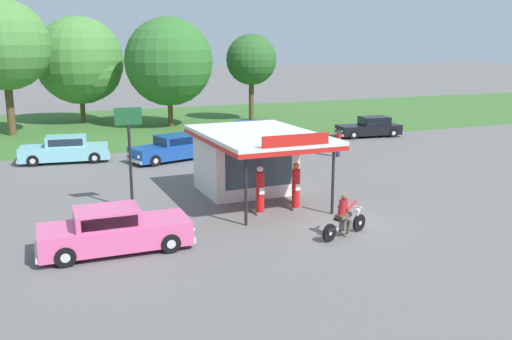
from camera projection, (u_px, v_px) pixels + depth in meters
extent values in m
plane|color=slate|center=(341.00, 224.00, 21.50)|extent=(300.00, 300.00, 0.00)
cube|color=#3D6B2D|center=(159.00, 124.00, 48.44)|extent=(120.00, 24.00, 0.01)
cube|color=silver|center=(245.00, 161.00, 26.08)|extent=(3.98, 3.40, 2.85)
cube|color=#384C56|center=(259.00, 167.00, 24.56)|extent=(3.19, 0.05, 1.82)
cube|color=silver|center=(259.00, 134.00, 24.29)|extent=(4.68, 7.15, 0.16)
cube|color=red|center=(259.00, 138.00, 24.33)|extent=(4.68, 7.15, 0.18)
cube|color=red|center=(296.00, 140.00, 21.04)|extent=(2.79, 0.08, 0.44)
cylinder|color=black|center=(333.00, 180.00, 22.49)|extent=(0.12, 0.12, 2.85)
cylinder|color=black|center=(246.00, 189.00, 21.05)|extent=(0.12, 0.12, 2.85)
cube|color=slate|center=(260.00, 213.00, 22.79)|extent=(0.44, 0.44, 0.10)
cylinder|color=red|center=(260.00, 192.00, 22.60)|extent=(0.34, 0.34, 1.63)
cube|color=white|center=(262.00, 191.00, 22.42)|extent=(0.22, 0.02, 0.28)
sphere|color=white|center=(260.00, 169.00, 22.39)|extent=(0.26, 0.26, 0.26)
cube|color=slate|center=(296.00, 208.00, 23.41)|extent=(0.44, 0.44, 0.10)
cylinder|color=red|center=(296.00, 188.00, 23.22)|extent=(0.34, 0.34, 1.63)
cube|color=white|center=(298.00, 187.00, 23.04)|extent=(0.22, 0.02, 0.28)
sphere|color=orange|center=(296.00, 166.00, 23.01)|extent=(0.26, 0.26, 0.26)
cylinder|color=black|center=(359.00, 223.00, 20.65)|extent=(0.64, 0.31, 0.64)
cylinder|color=silver|center=(359.00, 223.00, 20.65)|extent=(0.19, 0.17, 0.16)
cylinder|color=black|center=(329.00, 233.00, 19.54)|extent=(0.64, 0.31, 0.64)
cylinder|color=silver|center=(329.00, 233.00, 19.54)|extent=(0.19, 0.17, 0.16)
ellipsoid|color=black|center=(347.00, 215.00, 20.06)|extent=(0.61, 0.41, 0.24)
cube|color=#59595E|center=(346.00, 225.00, 20.10)|extent=(0.50, 0.37, 0.36)
cube|color=black|center=(341.00, 218.00, 19.84)|extent=(0.54, 0.41, 0.10)
cylinder|color=silver|center=(358.00, 216.00, 20.52)|extent=(0.37, 0.19, 0.71)
cylinder|color=silver|center=(356.00, 207.00, 20.36)|extent=(0.27, 0.67, 0.04)
sphere|color=silver|center=(358.00, 210.00, 20.46)|extent=(0.16, 0.16, 0.16)
cube|color=black|center=(330.00, 229.00, 19.54)|extent=(0.47, 0.32, 0.12)
cylinder|color=silver|center=(335.00, 230.00, 19.97)|extent=(0.69, 0.31, 0.18)
cube|color=brown|center=(342.00, 216.00, 19.87)|extent=(0.49, 0.45, 0.14)
cylinder|color=brown|center=(342.00, 225.00, 20.21)|extent=(0.19, 0.26, 0.56)
cylinder|color=brown|center=(349.00, 227.00, 19.98)|extent=(0.19, 0.26, 0.56)
cylinder|color=#B21E23|center=(343.00, 208.00, 19.83)|extent=(0.49, 0.44, 0.60)
sphere|color=brown|center=(344.00, 197.00, 19.79)|extent=(0.22, 0.22, 0.22)
cylinder|color=#B21E23|center=(343.00, 203.00, 20.11)|extent=(0.54, 0.26, 0.31)
cylinder|color=#B21E23|center=(352.00, 205.00, 19.83)|extent=(0.54, 0.26, 0.31)
cube|color=#E55993|center=(115.00, 234.00, 18.63)|extent=(4.92, 1.98, 0.79)
cube|color=#E55993|center=(107.00, 216.00, 18.39)|extent=(2.12, 1.69, 0.51)
cube|color=#283847|center=(138.00, 213.00, 18.76)|extent=(0.07, 1.46, 0.41)
cube|color=#283847|center=(104.00, 210.00, 19.12)|extent=(1.77, 0.07, 0.39)
cube|color=#283847|center=(110.00, 223.00, 17.66)|extent=(1.77, 0.07, 0.39)
cube|color=silver|center=(188.00, 233.00, 19.57)|extent=(0.16, 1.77, 0.18)
cube|color=silver|center=(37.00, 252.00, 17.80)|extent=(0.16, 1.77, 0.18)
sphere|color=white|center=(183.00, 220.00, 20.05)|extent=(0.18, 0.18, 0.18)
sphere|color=white|center=(192.00, 230.00, 18.97)|extent=(0.18, 0.18, 0.18)
cylinder|color=black|center=(159.00, 228.00, 20.07)|extent=(0.66, 0.22, 0.66)
cylinder|color=silver|center=(159.00, 228.00, 20.07)|extent=(0.30, 0.23, 0.30)
cylinder|color=black|center=(171.00, 243.00, 18.48)|extent=(0.66, 0.22, 0.66)
cylinder|color=silver|center=(171.00, 243.00, 18.48)|extent=(0.30, 0.23, 0.30)
cylinder|color=black|center=(62.00, 239.00, 18.87)|extent=(0.66, 0.22, 0.66)
cylinder|color=silver|center=(62.00, 239.00, 18.87)|extent=(0.30, 0.23, 0.30)
cylinder|color=black|center=(65.00, 257.00, 17.29)|extent=(0.66, 0.22, 0.66)
cylinder|color=silver|center=(65.00, 257.00, 17.29)|extent=(0.30, 0.23, 0.30)
cube|color=black|center=(369.00, 130.00, 41.65)|extent=(4.89, 2.34, 0.71)
cube|color=black|center=(374.00, 121.00, 41.62)|extent=(2.19, 1.79, 0.59)
cube|color=#283847|center=(362.00, 121.00, 41.36)|extent=(0.21, 1.37, 0.47)
cube|color=#283847|center=(379.00, 122.00, 40.91)|extent=(1.70, 0.24, 0.45)
cube|color=#283847|center=(370.00, 119.00, 42.34)|extent=(1.70, 0.24, 0.45)
cube|color=silver|center=(339.00, 134.00, 41.06)|extent=(0.33, 1.67, 0.18)
cube|color=silver|center=(397.00, 131.00, 42.33)|extent=(0.33, 1.67, 0.18)
sphere|color=white|center=(342.00, 132.00, 40.47)|extent=(0.18, 0.18, 0.18)
sphere|color=white|center=(336.00, 129.00, 41.53)|extent=(0.18, 0.18, 0.18)
cylinder|color=black|center=(354.00, 135.00, 40.50)|extent=(0.68, 0.28, 0.66)
cylinder|color=silver|center=(354.00, 135.00, 40.50)|extent=(0.32, 0.26, 0.30)
cylinder|color=black|center=(344.00, 132.00, 42.04)|extent=(0.68, 0.28, 0.66)
cylinder|color=silver|center=(344.00, 132.00, 42.04)|extent=(0.32, 0.26, 0.30)
cylinder|color=black|center=(393.00, 133.00, 41.35)|extent=(0.68, 0.28, 0.66)
cylinder|color=silver|center=(393.00, 133.00, 41.35)|extent=(0.32, 0.26, 0.30)
cylinder|color=black|center=(382.00, 130.00, 42.89)|extent=(0.68, 0.28, 0.66)
cylinder|color=silver|center=(382.00, 130.00, 42.89)|extent=(0.32, 0.26, 0.30)
cube|color=#7AC6D1|center=(65.00, 152.00, 32.64)|extent=(5.13, 2.43, 0.81)
cube|color=#7AC6D1|center=(66.00, 141.00, 32.52)|extent=(2.42, 1.85, 0.55)
cube|color=#283847|center=(46.00, 141.00, 32.25)|extent=(0.23, 1.37, 0.44)
cube|color=#283847|center=(65.00, 143.00, 31.80)|extent=(1.88, 0.29, 0.42)
cube|color=#283847|center=(67.00, 139.00, 33.24)|extent=(1.88, 0.29, 0.42)
cube|color=silver|center=(19.00, 159.00, 32.07)|extent=(0.35, 1.68, 0.18)
cube|color=silver|center=(109.00, 155.00, 33.34)|extent=(0.35, 1.68, 0.18)
sphere|color=white|center=(17.00, 156.00, 31.46)|extent=(0.18, 0.18, 0.18)
sphere|color=white|center=(20.00, 152.00, 32.53)|extent=(0.18, 0.18, 0.18)
cylinder|color=black|center=(33.00, 161.00, 31.49)|extent=(0.68, 0.29, 0.66)
cylinder|color=silver|center=(33.00, 161.00, 31.49)|extent=(0.32, 0.26, 0.30)
cylinder|color=black|center=(36.00, 155.00, 33.05)|extent=(0.68, 0.29, 0.66)
cylinder|color=silver|center=(36.00, 155.00, 33.05)|extent=(0.32, 0.26, 0.30)
cylinder|color=black|center=(95.00, 158.00, 32.34)|extent=(0.68, 0.29, 0.66)
cylinder|color=silver|center=(95.00, 158.00, 32.34)|extent=(0.32, 0.26, 0.30)
cylinder|color=black|center=(95.00, 153.00, 33.90)|extent=(0.68, 0.29, 0.66)
cylinder|color=silver|center=(95.00, 153.00, 33.90)|extent=(0.32, 0.26, 0.30)
cube|color=#19479E|center=(173.00, 151.00, 33.21)|extent=(5.41, 3.21, 0.77)
cube|color=#19479E|center=(176.00, 140.00, 33.17)|extent=(2.48, 2.17, 0.55)
cube|color=#283847|center=(160.00, 141.00, 32.54)|extent=(0.44, 1.42, 0.44)
cube|color=#283847|center=(183.00, 141.00, 32.55)|extent=(1.73, 0.52, 0.42)
cube|color=#283847|center=(169.00, 138.00, 33.79)|extent=(1.73, 0.52, 0.42)
cube|color=silver|center=(134.00, 161.00, 31.70)|extent=(0.61, 1.75, 0.18)
cube|color=silver|center=(209.00, 150.00, 34.85)|extent=(0.61, 1.75, 0.18)
sphere|color=white|center=(139.00, 157.00, 31.17)|extent=(0.18, 0.18, 0.18)
sphere|color=white|center=(129.00, 154.00, 32.08)|extent=(0.18, 0.18, 0.18)
cylinder|color=black|center=(155.00, 161.00, 31.54)|extent=(0.69, 0.37, 0.66)
cylinder|color=silver|center=(155.00, 161.00, 31.54)|extent=(0.35, 0.29, 0.30)
cylinder|color=black|center=(140.00, 156.00, 32.88)|extent=(0.69, 0.37, 0.66)
cylinder|color=silver|center=(140.00, 156.00, 32.88)|extent=(0.35, 0.29, 0.30)
cylinder|color=black|center=(206.00, 153.00, 33.66)|extent=(0.69, 0.37, 0.66)
cylinder|color=silver|center=(206.00, 153.00, 33.66)|extent=(0.35, 0.29, 0.30)
cylinder|color=black|center=(190.00, 149.00, 35.00)|extent=(0.69, 0.37, 0.66)
cylinder|color=silver|center=(190.00, 149.00, 35.00)|extent=(0.35, 0.29, 0.30)
cube|color=#19479E|center=(254.00, 136.00, 38.41)|extent=(5.23, 3.05, 0.78)
cube|color=#19479E|center=(250.00, 126.00, 38.20)|extent=(2.28, 2.11, 0.62)
cube|color=#283847|center=(263.00, 126.00, 38.35)|extent=(0.40, 1.47, 0.50)
cube|color=#283847|center=(248.00, 124.00, 39.01)|extent=(1.60, 0.42, 0.47)
cube|color=#283847|center=(251.00, 128.00, 37.40)|extent=(1.60, 0.42, 0.47)
cube|color=silver|center=(289.00, 139.00, 38.85)|extent=(0.56, 1.81, 0.18)
cube|color=silver|center=(218.00, 141.00, 38.09)|extent=(0.56, 1.81, 0.18)
sphere|color=white|center=(288.00, 133.00, 39.37)|extent=(0.18, 0.18, 0.18)
sphere|color=white|center=(292.00, 136.00, 38.19)|extent=(0.18, 0.18, 0.18)
cylinder|color=black|center=(275.00, 137.00, 39.59)|extent=(0.69, 0.35, 0.66)
cylinder|color=silver|center=(275.00, 137.00, 39.59)|extent=(0.34, 0.29, 0.30)
cylinder|color=black|center=(281.00, 141.00, 37.85)|extent=(0.69, 0.35, 0.66)
cylinder|color=silver|center=(281.00, 141.00, 37.85)|extent=(0.34, 0.29, 0.30)
cylinder|color=black|center=(229.00, 138.00, 39.07)|extent=(0.69, 0.35, 0.66)
cylinder|color=silver|center=(229.00, 138.00, 39.07)|extent=(0.34, 0.29, 0.30)
cylinder|color=black|center=(232.00, 143.00, 37.33)|extent=(0.69, 0.35, 0.66)
cylinder|color=silver|center=(232.00, 143.00, 37.33)|extent=(0.34, 0.29, 0.30)
cylinder|color=#2D3351|center=(338.00, 150.00, 34.26)|extent=(0.26, 0.26, 0.82)
cylinder|color=#B21E23|center=(339.00, 139.00, 34.11)|extent=(0.34, 0.34, 0.58)
sphere|color=#9E704C|center=(339.00, 132.00, 34.02)|extent=(0.22, 0.22, 0.22)
cylinder|color=black|center=(339.00, 131.00, 34.00)|extent=(0.36, 0.36, 0.02)
cylinder|color=brown|center=(251.00, 100.00, 50.33)|extent=(0.46, 0.46, 3.73)
sphere|color=#2D6028|center=(251.00, 60.00, 49.55)|extent=(4.48, 4.48, 4.48)
cylinder|color=brown|center=(170.00, 111.00, 46.56)|extent=(0.42, 0.42, 2.66)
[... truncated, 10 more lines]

